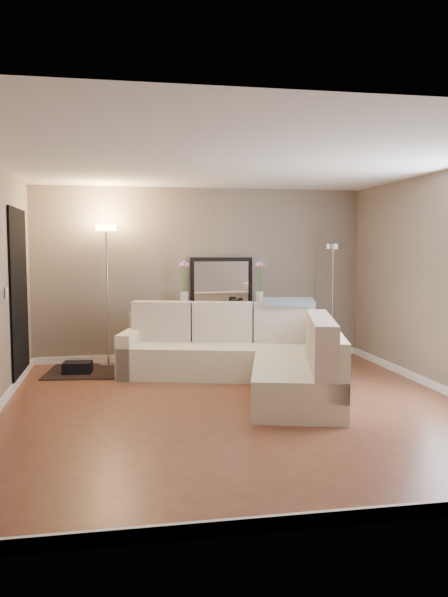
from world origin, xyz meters
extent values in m
cube|color=brown|center=(0.00, 0.00, -0.01)|extent=(5.00, 5.50, 0.01)
cube|color=white|center=(0.00, 0.00, 2.60)|extent=(5.00, 5.50, 0.01)
cube|color=gray|center=(0.00, 2.76, 1.30)|extent=(5.00, 0.02, 2.60)
cube|color=gray|center=(0.00, -2.76, 1.30)|extent=(5.00, 0.02, 2.60)
cube|color=white|center=(0.00, 2.73, 0.05)|extent=(5.00, 0.03, 0.10)
cube|color=white|center=(0.00, -2.73, 0.05)|extent=(5.00, 0.03, 0.10)
cube|color=black|center=(-2.48, 1.70, 1.10)|extent=(0.02, 1.20, 2.20)
cube|color=white|center=(-2.48, 0.85, 1.20)|extent=(0.02, 0.08, 0.12)
cube|color=beige|center=(0.15, 1.53, 0.21)|extent=(2.88, 1.62, 0.42)
cube|color=beige|center=(0.24, 1.88, 0.50)|extent=(2.69, 0.91, 0.59)
cube|color=beige|center=(-1.09, 1.86, 0.29)|extent=(0.43, 0.96, 0.59)
cube|color=beige|center=(0.67, 0.03, 0.21)|extent=(1.35, 1.87, 0.42)
cube|color=beige|center=(1.15, 0.39, 0.50)|extent=(0.88, 2.59, 0.59)
cube|color=beige|center=(-0.65, 2.00, 0.69)|extent=(0.85, 0.44, 0.55)
cube|color=beige|center=(0.16, 1.79, 0.69)|extent=(0.85, 0.44, 0.55)
cube|color=beige|center=(0.97, 1.57, 0.69)|extent=(0.85, 0.44, 0.55)
cube|color=beige|center=(0.99, 0.27, 0.69)|extent=(0.42, 0.79, 0.55)
cube|color=beige|center=(0.79, -0.49, 0.69)|extent=(0.42, 0.79, 0.55)
cube|color=gray|center=(1.03, 1.56, 0.97)|extent=(0.76, 0.54, 0.09)
cube|color=black|center=(0.28, 2.48, 0.80)|extent=(1.36, 0.50, 0.04)
cube|color=black|center=(-0.35, 2.40, 0.39)|extent=(0.05, 0.05, 0.78)
cube|color=black|center=(-0.32, 2.69, 0.39)|extent=(0.05, 0.05, 0.78)
cube|color=black|center=(0.87, 2.27, 0.39)|extent=(0.05, 0.05, 0.78)
cube|color=black|center=(0.90, 2.56, 0.39)|extent=(0.05, 0.05, 0.78)
cube|color=black|center=(0.28, 2.48, 0.18)|extent=(1.28, 0.46, 0.03)
cube|color=#BF3333|center=(-0.27, 2.54, 0.30)|extent=(0.05, 0.17, 0.19)
cube|color=#3359A5|center=(-0.23, 2.53, 0.31)|extent=(0.05, 0.17, 0.21)
cube|color=gold|center=(-0.18, 2.53, 0.32)|extent=(0.06, 0.17, 0.24)
cube|color=#3F7F4C|center=(-0.13, 2.52, 0.30)|extent=(0.07, 0.17, 0.19)
cube|color=#994C99|center=(-0.08, 2.52, 0.31)|extent=(0.05, 0.17, 0.21)
cube|color=orange|center=(-0.04, 2.51, 0.32)|extent=(0.05, 0.17, 0.24)
cube|color=#262626|center=(0.01, 2.51, 0.30)|extent=(0.06, 0.17, 0.19)
cube|color=#4C99B2|center=(0.07, 2.50, 0.31)|extent=(0.07, 0.17, 0.21)
cube|color=#B2A58C|center=(0.11, 2.50, 0.32)|extent=(0.05, 0.17, 0.24)
cube|color=brown|center=(0.16, 2.49, 0.30)|extent=(0.05, 0.17, 0.19)
cube|color=navy|center=(0.20, 2.49, 0.31)|extent=(0.06, 0.17, 0.21)
cube|color=gold|center=(0.26, 2.48, 0.32)|extent=(0.07, 0.17, 0.24)
cube|color=black|center=(0.29, 2.65, 1.19)|extent=(0.94, 0.14, 0.74)
cube|color=white|center=(0.29, 2.63, 1.19)|extent=(0.81, 0.10, 0.61)
cube|color=#D94A26|center=(0.15, 2.46, 0.83)|extent=(0.20, 0.14, 0.04)
cube|color=black|center=(0.45, 2.41, 0.88)|extent=(0.10, 0.03, 0.13)
cube|color=black|center=(0.58, 2.40, 0.87)|extent=(0.08, 0.03, 0.11)
cylinder|color=silver|center=(-0.28, 2.54, 0.93)|extent=(0.14, 0.14, 0.25)
cylinder|color=#38722D|center=(-0.30, 2.54, 1.22)|extent=(0.10, 0.02, 0.42)
sphere|color=#E5598C|center=(-0.32, 2.54, 1.43)|extent=(0.08, 0.08, 0.07)
cylinder|color=#38722D|center=(-0.29, 2.54, 1.23)|extent=(0.06, 0.01, 0.45)
sphere|color=white|center=(-0.30, 2.54, 1.46)|extent=(0.08, 0.08, 0.07)
cylinder|color=#38722D|center=(-0.28, 2.54, 1.24)|extent=(0.01, 0.01, 0.47)
sphere|color=#598CE5|center=(-0.28, 2.54, 1.48)|extent=(0.08, 0.08, 0.07)
cylinder|color=#38722D|center=(-0.27, 2.54, 1.22)|extent=(0.06, 0.01, 0.43)
sphere|color=#E58C4C|center=(-0.26, 2.54, 1.43)|extent=(0.08, 0.08, 0.07)
cylinder|color=#38722D|center=(-0.27, 2.54, 1.23)|extent=(0.10, 0.02, 0.44)
sphere|color=#D866B2|center=(-0.24, 2.54, 1.46)|extent=(0.08, 0.08, 0.07)
cylinder|color=silver|center=(0.84, 2.42, 0.93)|extent=(0.14, 0.14, 0.25)
cylinder|color=#38722D|center=(0.82, 2.42, 1.22)|extent=(0.10, 0.02, 0.42)
sphere|color=#E5598C|center=(0.80, 2.42, 1.43)|extent=(0.08, 0.08, 0.07)
cylinder|color=#38722D|center=(0.83, 2.42, 1.23)|extent=(0.06, 0.01, 0.45)
sphere|color=white|center=(0.82, 2.42, 1.46)|extent=(0.08, 0.08, 0.07)
cylinder|color=#38722D|center=(0.84, 2.42, 1.24)|extent=(0.01, 0.01, 0.47)
sphere|color=#598CE5|center=(0.84, 2.42, 1.48)|extent=(0.08, 0.08, 0.07)
cylinder|color=#38722D|center=(0.84, 2.42, 1.22)|extent=(0.06, 0.01, 0.43)
sphere|color=#E58C4C|center=(0.86, 2.42, 1.43)|extent=(0.08, 0.08, 0.07)
cylinder|color=#38722D|center=(0.85, 2.42, 1.23)|extent=(0.10, 0.02, 0.44)
sphere|color=#D866B2|center=(0.87, 2.42, 1.46)|extent=(0.08, 0.08, 0.07)
cylinder|color=silver|center=(-1.40, 2.43, 0.02)|extent=(0.29, 0.29, 0.03)
cylinder|color=silver|center=(-1.40, 2.43, 0.98)|extent=(0.03, 0.03, 1.93)
cylinder|color=#FFBF72|center=(-1.40, 2.43, 1.99)|extent=(0.32, 0.32, 0.09)
cylinder|color=silver|center=(1.92, 2.27, 0.01)|extent=(0.25, 0.25, 0.03)
cylinder|color=silver|center=(1.92, 2.27, 0.85)|extent=(0.03, 0.03, 1.67)
cylinder|color=silver|center=(1.92, 2.27, 1.72)|extent=(0.27, 0.27, 0.08)
cube|color=black|center=(-1.55, 2.06, 0.01)|extent=(1.43, 1.14, 0.02)
cube|color=black|center=(-1.80, 1.98, 0.05)|extent=(0.40, 0.31, 0.24)
camera|label=1|loc=(-1.24, -6.00, 1.71)|focal=35.00mm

